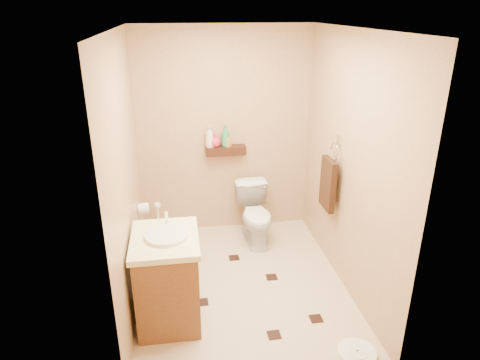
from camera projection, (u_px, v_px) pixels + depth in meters
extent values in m
plane|color=#CBB095|center=(242.00, 284.00, 4.24)|extent=(2.50, 2.50, 0.00)
cube|color=tan|center=(225.00, 133.00, 4.93)|extent=(2.00, 0.04, 2.40)
cube|color=tan|center=(274.00, 243.00, 2.65)|extent=(2.00, 0.04, 2.40)
cube|color=tan|center=(126.00, 178.00, 3.65)|extent=(0.04, 2.50, 2.40)
cube|color=tan|center=(349.00, 166.00, 3.93)|extent=(0.04, 2.50, 2.40)
cube|color=white|center=(242.00, 29.00, 3.34)|extent=(2.00, 2.50, 0.02)
cube|color=#3B1C10|center=(226.00, 150.00, 4.93)|extent=(0.46, 0.14, 0.10)
cube|color=black|center=(202.00, 302.00, 3.98)|extent=(0.11, 0.11, 0.01)
cube|color=black|center=(272.00, 277.00, 4.35)|extent=(0.11, 0.11, 0.01)
cube|color=black|center=(274.00, 335.00, 3.59)|extent=(0.11, 0.11, 0.01)
cube|color=black|center=(192.00, 265.00, 4.56)|extent=(0.11, 0.11, 0.01)
cube|color=black|center=(316.00, 319.00, 3.77)|extent=(0.11, 0.11, 0.01)
cube|color=black|center=(234.00, 258.00, 4.69)|extent=(0.11, 0.11, 0.01)
imported|color=white|center=(256.00, 215.00, 4.92)|extent=(0.41, 0.67, 0.67)
cube|color=brown|center=(168.00, 281.00, 3.65)|extent=(0.51, 0.63, 0.77)
cube|color=#FDF8B6|center=(165.00, 240.00, 3.49)|extent=(0.55, 0.67, 0.05)
cylinder|color=silver|center=(167.00, 236.00, 3.49)|extent=(0.35, 0.35, 0.05)
cylinder|color=silver|center=(166.00, 217.00, 3.66)|extent=(0.03, 0.03, 0.12)
cylinder|color=white|center=(357.00, 354.00, 3.36)|extent=(0.32, 0.32, 0.05)
cylinder|color=white|center=(357.00, 351.00, 3.35)|extent=(0.18, 0.18, 0.01)
cylinder|color=#1B6E6D|center=(159.00, 233.00, 5.08)|extent=(0.11, 0.11, 0.12)
cylinder|color=white|center=(158.00, 217.00, 5.00)|extent=(0.02, 0.02, 0.33)
sphere|color=white|center=(157.00, 205.00, 4.94)|extent=(0.08, 0.08, 0.08)
cube|color=silver|center=(339.00, 139.00, 4.09)|extent=(0.03, 0.06, 0.08)
torus|color=silver|center=(335.00, 151.00, 4.13)|extent=(0.02, 0.19, 0.19)
cube|color=#371E10|center=(328.00, 184.00, 4.25)|extent=(0.06, 0.30, 0.52)
cylinder|color=white|center=(143.00, 208.00, 4.48)|extent=(0.11, 0.11, 0.11)
cylinder|color=silver|center=(139.00, 203.00, 4.45)|extent=(0.04, 0.02, 0.02)
imported|color=silver|center=(209.00, 137.00, 4.84)|extent=(0.10, 0.10, 0.25)
imported|color=gold|center=(210.00, 140.00, 4.85)|extent=(0.07, 0.08, 0.16)
imported|color=#E91B46|center=(215.00, 140.00, 4.86)|extent=(0.15, 0.15, 0.16)
imported|color=#2C8652|center=(226.00, 136.00, 4.86)|extent=(0.11, 0.11, 0.25)
imported|color=#C88E42|center=(227.00, 139.00, 4.88)|extent=(0.11, 0.11, 0.17)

